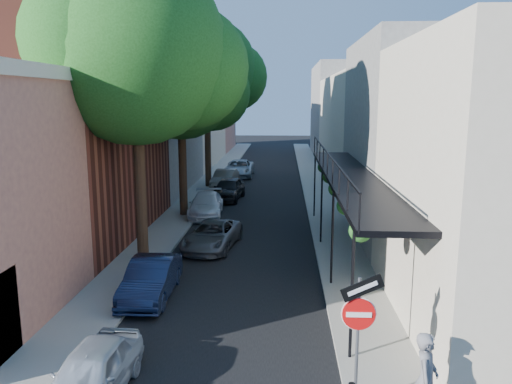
# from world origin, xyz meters

# --- Properties ---
(road_surface) EXTENTS (6.00, 64.00, 0.01)m
(road_surface) POSITION_xyz_m (0.00, 30.00, 0.01)
(road_surface) COLOR black
(road_surface) RESTS_ON ground
(sidewalk_left) EXTENTS (2.00, 64.00, 0.12)m
(sidewalk_left) POSITION_xyz_m (-4.00, 30.00, 0.06)
(sidewalk_left) COLOR gray
(sidewalk_left) RESTS_ON ground
(sidewalk_right) EXTENTS (2.00, 64.00, 0.12)m
(sidewalk_right) POSITION_xyz_m (4.00, 30.00, 0.06)
(sidewalk_right) COLOR gray
(sidewalk_right) RESTS_ON ground
(buildings_left) EXTENTS (10.10, 59.10, 12.00)m
(buildings_left) POSITION_xyz_m (-9.30, 28.76, 4.94)
(buildings_left) COLOR tan
(buildings_left) RESTS_ON ground
(buildings_right) EXTENTS (9.80, 55.00, 10.00)m
(buildings_right) POSITION_xyz_m (8.99, 29.49, 4.42)
(buildings_right) COLOR beige
(buildings_right) RESTS_ON ground
(sign_post) EXTENTS (0.89, 0.17, 2.99)m
(sign_post) POSITION_xyz_m (3.16, 0.97, 2.04)
(sign_post) COLOR #595B60
(sign_post) RESTS_ON ground
(oak_near) EXTENTS (7.48, 6.80, 11.42)m
(oak_near) POSITION_xyz_m (-3.37, 10.26, 7.88)
(oak_near) COLOR black
(oak_near) RESTS_ON ground
(oak_mid) EXTENTS (6.60, 6.00, 10.20)m
(oak_mid) POSITION_xyz_m (-3.42, 18.23, 7.06)
(oak_mid) COLOR black
(oak_mid) RESTS_ON ground
(oak_far) EXTENTS (7.70, 7.00, 11.90)m
(oak_far) POSITION_xyz_m (-3.35, 27.27, 8.26)
(oak_far) COLOR black
(oak_far) RESTS_ON ground
(parked_car_a) EXTENTS (1.58, 3.50, 1.17)m
(parked_car_a) POSITION_xyz_m (-2.41, 1.13, 0.58)
(parked_car_a) COLOR #9EA6AF
(parked_car_a) RESTS_ON ground
(parked_car_b) EXTENTS (1.40, 3.85, 1.26)m
(parked_car_b) POSITION_xyz_m (-2.60, 6.68, 0.63)
(parked_car_b) COLOR #111A36
(parked_car_b) RESTS_ON ground
(parked_car_c) EXTENTS (2.44, 4.34, 1.15)m
(parked_car_c) POSITION_xyz_m (-1.40, 12.19, 0.57)
(parked_car_c) COLOR #52545A
(parked_car_c) RESTS_ON ground
(parked_car_d) EXTENTS (2.02, 4.38, 1.24)m
(parked_car_d) POSITION_xyz_m (-2.60, 18.18, 0.62)
(parked_car_d) COLOR white
(parked_car_d) RESTS_ON ground
(parked_car_e) EXTENTS (2.07, 4.28, 1.41)m
(parked_car_e) POSITION_xyz_m (-1.87, 22.69, 0.71)
(parked_car_e) COLOR black
(parked_car_e) RESTS_ON ground
(parked_car_f) EXTENTS (1.78, 4.09, 1.31)m
(parked_car_f) POSITION_xyz_m (-2.60, 27.05, 0.65)
(parked_car_f) COLOR slate
(parked_car_f) RESTS_ON ground
(parked_car_g) EXTENTS (2.28, 4.92, 1.37)m
(parked_car_g) POSITION_xyz_m (-2.05, 32.35, 0.68)
(parked_car_g) COLOR #99A3AD
(parked_car_g) RESTS_ON ground
(pedestrian) EXTENTS (0.66, 0.80, 1.88)m
(pedestrian) POSITION_xyz_m (4.40, 0.50, 1.06)
(pedestrian) COLOR slate
(pedestrian) RESTS_ON sidewalk_right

